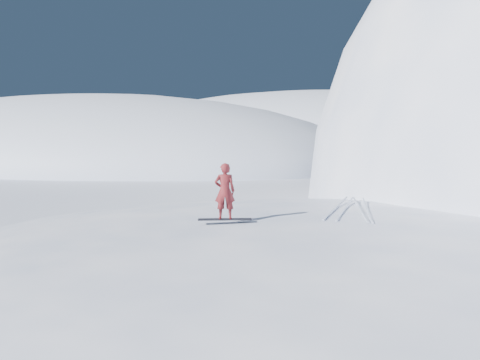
{
  "coord_description": "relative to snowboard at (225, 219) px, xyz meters",
  "views": [
    {
      "loc": [
        3.04,
        -11.48,
        4.69
      ],
      "look_at": [
        -3.44,
        1.5,
        3.5
      ],
      "focal_mm": 35.0,
      "sensor_mm": 36.0,
      "label": 1
    }
  ],
  "objects": [
    {
      "name": "far_ridge_c",
      "position": [
        -36.56,
        109.5,
        -2.41
      ],
      "size": [
        140.0,
        90.0,
        36.0
      ],
      "primitive_type": "ellipsoid",
      "color": "white",
      "rests_on": "ground"
    },
    {
      "name": "ground",
      "position": [
        3.44,
        -0.5,
        -2.41
      ],
      "size": [
        400.0,
        400.0,
        0.0
      ],
      "primitive_type": "plane",
      "color": "white",
      "rests_on": "ground"
    },
    {
      "name": "vapor_plume",
      "position": [
        -50.84,
        46.24,
        -2.41
      ],
      "size": [
        8.93,
        7.14,
        6.25
      ],
      "primitive_type": "ellipsoid",
      "color": "white",
      "rests_on": "ground"
    },
    {
      "name": "far_ridge_a",
      "position": [
        -66.56,
        59.5,
        -2.41
      ],
      "size": [
        120.0,
        70.0,
        28.0
      ],
      "primitive_type": "ellipsoid",
      "color": "white",
      "rests_on": "ground"
    },
    {
      "name": "snowboarder",
      "position": [
        0.0,
        -0.0,
        0.84
      ],
      "size": [
        0.72,
        0.64,
        1.64
      ],
      "primitive_type": "imported",
      "rotation": [
        0.0,
        0.0,
        3.66
      ],
      "color": "maroon",
      "rests_on": "snowboard"
    },
    {
      "name": "snowboard",
      "position": [
        0.0,
        0.0,
        0.0
      ],
      "size": [
        1.52,
        1.04,
        0.03
      ],
      "primitive_type": "cube",
      "rotation": [
        0.0,
        0.0,
        0.52
      ],
      "color": "black",
      "rests_on": "near_ridge"
    },
    {
      "name": "wind_bumps",
      "position": [
        2.88,
        1.62,
        -2.41
      ],
      "size": [
        16.0,
        14.4,
        1.0
      ],
      "color": "white",
      "rests_on": "ground"
    },
    {
      "name": "near_ridge",
      "position": [
        4.44,
        2.5,
        -2.41
      ],
      "size": [
        36.0,
        28.0,
        4.8
      ],
      "primitive_type": "ellipsoid",
      "color": "white",
      "rests_on": "ground"
    },
    {
      "name": "board_tracks",
      "position": [
        2.77,
        4.22,
        0.01
      ],
      "size": [
        2.23,
        5.96,
        0.04
      ],
      "color": "silver",
      "rests_on": "ground"
    }
  ]
}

